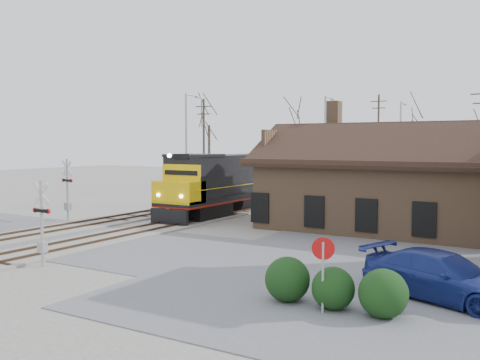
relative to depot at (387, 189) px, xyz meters
The scene contains 23 objects.
ground 17.14m from the depot, 134.97° to the right, with size 140.00×140.00×0.00m, color #A8A297.
road 17.13m from the depot, 134.97° to the right, with size 60.00×9.00×0.03m, color slate.
parking_lot 10.29m from the depot, 53.10° to the right, with size 22.00×26.00×0.03m, color slate.
track_main 12.58m from the depot, 165.97° to the left, with size 3.40×90.00×0.24m.
track_siding 16.92m from the depot, 169.70° to the left, with size 3.40×90.00×0.24m.
depot is the anchor object (origin of this frame).
locomotive_lead 12.54m from the depot, 162.97° to the left, with size 3.02×20.21×4.49m.
locomotive_trailing 26.97m from the depot, 116.39° to the left, with size 3.02×20.21×4.25m.
crossbuck_near 19.71m from the depot, 119.42° to the right, with size 1.03×0.27×3.62m.
crossbuck_far 20.69m from the depot, 159.22° to the right, with size 1.17×0.31×4.12m.
do_not_enter_sign 17.19m from the depot, 80.69° to the right, with size 0.68×0.24×2.35m.
parked_car 14.81m from the depot, 67.55° to the right, with size 2.21×5.44×1.58m, color navy.
hedge_a 16.51m from the depot, 85.42° to the right, with size 1.48×1.48×1.48m, color black.
hedge_b 16.77m from the depot, 79.96° to the right, with size 1.34×1.34×1.34m, color black.
hedge_c 17.08m from the depot, 74.78° to the right, with size 1.47×1.47×1.47m, color black.
streetlight_a 18.34m from the depot, 167.63° to the left, with size 0.25×2.04×9.22m.
streetlight_b 14.36m from the depot, 127.01° to the left, with size 0.25×2.04×9.15m.
streetlight_c 22.10m from the depot, 102.36° to the left, with size 0.25×2.04×9.20m.
utility_pole_a 28.10m from the depot, 147.87° to the left, with size 2.00×0.24×9.81m.
utility_pole_b 33.35m from the depot, 107.45° to the left, with size 2.00×0.24×10.92m.
tree_a 35.89m from the depot, 141.76° to the left, with size 4.87×4.87×11.94m.
tree_b 29.54m from the depot, 126.22° to the left, with size 4.50×4.50×11.03m.
tree_c 36.77m from the depot, 100.11° to the left, with size 4.66×4.66×11.43m.
Camera 1 is at (20.78, -19.87, 5.19)m, focal length 40.00 mm.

